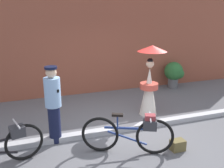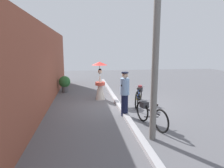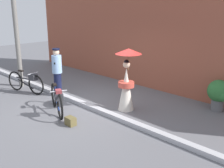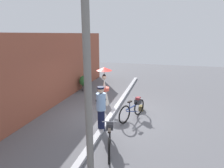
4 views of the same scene
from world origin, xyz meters
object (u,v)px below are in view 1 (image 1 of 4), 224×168
(person_with_parasol, at_px, (150,81))
(backpack_on_pavement, at_px, (178,145))
(potted_plant_by_door, at_px, (174,73))
(bicycle_near_officer, at_px, (131,133))
(person_officer, at_px, (53,103))

(person_with_parasol, height_order, backpack_on_pavement, person_with_parasol)
(potted_plant_by_door, xyz_separation_m, backpack_on_pavement, (-2.31, -3.82, -0.44))
(bicycle_near_officer, distance_m, person_officer, 1.74)
(person_with_parasol, xyz_separation_m, potted_plant_by_door, (2.02, 1.92, -0.38))
(person_officer, height_order, person_with_parasol, person_with_parasol)
(bicycle_near_officer, height_order, backpack_on_pavement, bicycle_near_officer)
(potted_plant_by_door, bearing_deg, backpack_on_pavement, -121.21)
(potted_plant_by_door, bearing_deg, person_officer, -150.51)
(person_with_parasol, distance_m, backpack_on_pavement, 2.09)
(person_with_parasol, bearing_deg, bicycle_near_officer, -126.70)
(bicycle_near_officer, xyz_separation_m, person_officer, (-1.38, 0.96, 0.46))
(bicycle_near_officer, xyz_separation_m, person_with_parasol, (1.24, 1.67, 0.50))
(person_officer, bearing_deg, backpack_on_pavement, -27.10)
(person_officer, distance_m, potted_plant_by_door, 5.35)
(bicycle_near_officer, xyz_separation_m, potted_plant_by_door, (3.26, 3.59, 0.12))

